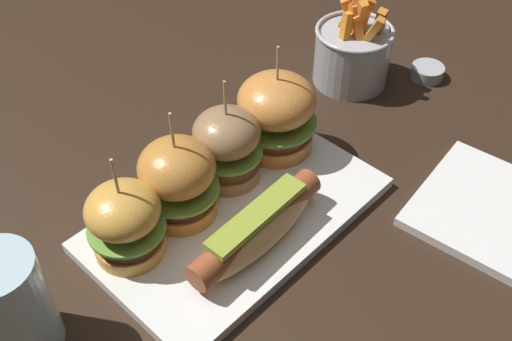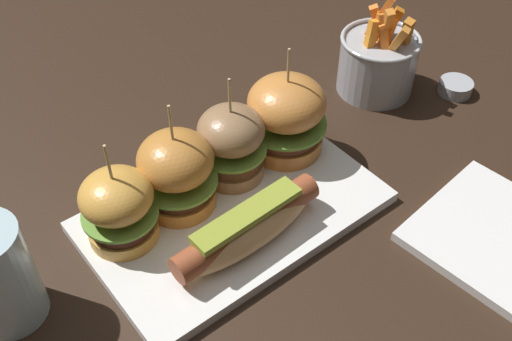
{
  "view_description": "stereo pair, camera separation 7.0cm",
  "coord_description": "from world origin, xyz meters",
  "px_view_note": "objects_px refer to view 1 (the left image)",
  "views": [
    {
      "loc": [
        -0.33,
        -0.34,
        0.54
      ],
      "look_at": [
        0.03,
        0.0,
        0.05
      ],
      "focal_mm": 42.63,
      "sensor_mm": 36.0,
      "label": 1
    },
    {
      "loc": [
        -0.28,
        -0.39,
        0.54
      ],
      "look_at": [
        0.03,
        0.0,
        0.05
      ],
      "focal_mm": 42.63,
      "sensor_mm": 36.0,
      "label": 2
    }
  ],
  "objects_px": {
    "slider_center_right": "(227,145)",
    "slider_far_left": "(125,221)",
    "slider_center_left": "(178,179)",
    "side_plate": "(494,212)",
    "platter_main": "(236,214)",
    "slider_far_right": "(276,113)",
    "sauce_ramekin": "(427,72)",
    "hot_dog": "(257,228)",
    "fries_bucket": "(353,53)",
    "water_glass": "(11,306)"
  },
  "relations": [
    {
      "from": "sauce_ramekin",
      "to": "slider_far_left",
      "type": "bearing_deg",
      "value": 174.35
    },
    {
      "from": "side_plate",
      "to": "slider_far_right",
      "type": "bearing_deg",
      "value": 110.19
    },
    {
      "from": "platter_main",
      "to": "sauce_ramekin",
      "type": "relative_size",
      "value": 6.95
    },
    {
      "from": "hot_dog",
      "to": "slider_center_right",
      "type": "bearing_deg",
      "value": 61.78
    },
    {
      "from": "slider_far_left",
      "to": "side_plate",
      "type": "xyz_separation_m",
      "value": [
        0.33,
        -0.26,
        -0.05
      ]
    },
    {
      "from": "slider_center_right",
      "to": "slider_far_left",
      "type": "bearing_deg",
      "value": -178.09
    },
    {
      "from": "slider_far_left",
      "to": "water_glass",
      "type": "height_order",
      "value": "slider_far_left"
    },
    {
      "from": "platter_main",
      "to": "fries_bucket",
      "type": "relative_size",
      "value": 2.48
    },
    {
      "from": "slider_center_left",
      "to": "side_plate",
      "type": "bearing_deg",
      "value": -45.8
    },
    {
      "from": "slider_far_left",
      "to": "slider_center_right",
      "type": "bearing_deg",
      "value": 1.91
    },
    {
      "from": "slider_far_left",
      "to": "slider_center_right",
      "type": "xyz_separation_m",
      "value": [
        0.15,
        0.01,
        0.0
      ]
    },
    {
      "from": "platter_main",
      "to": "slider_center_left",
      "type": "xyz_separation_m",
      "value": [
        -0.04,
        0.05,
        0.06
      ]
    },
    {
      "from": "fries_bucket",
      "to": "sauce_ramekin",
      "type": "bearing_deg",
      "value": -43.5
    },
    {
      "from": "slider_center_right",
      "to": "slider_far_right",
      "type": "xyz_separation_m",
      "value": [
        0.08,
        -0.0,
        0.0
      ]
    },
    {
      "from": "fries_bucket",
      "to": "side_plate",
      "type": "bearing_deg",
      "value": -109.27
    },
    {
      "from": "hot_dog",
      "to": "slider_far_left",
      "type": "relative_size",
      "value": 1.41
    },
    {
      "from": "hot_dog",
      "to": "slider_center_right",
      "type": "distance_m",
      "value": 0.11
    },
    {
      "from": "water_glass",
      "to": "side_plate",
      "type": "bearing_deg",
      "value": -28.37
    },
    {
      "from": "slider_far_right",
      "to": "side_plate",
      "type": "height_order",
      "value": "slider_far_right"
    },
    {
      "from": "hot_dog",
      "to": "fries_bucket",
      "type": "relative_size",
      "value": 1.38
    },
    {
      "from": "hot_dog",
      "to": "sauce_ramekin",
      "type": "height_order",
      "value": "hot_dog"
    },
    {
      "from": "fries_bucket",
      "to": "water_glass",
      "type": "relative_size",
      "value": 1.13
    },
    {
      "from": "hot_dog",
      "to": "slider_center_left",
      "type": "xyz_separation_m",
      "value": [
        -0.03,
        0.1,
        0.03
      ]
    },
    {
      "from": "side_plate",
      "to": "water_glass",
      "type": "bearing_deg",
      "value": 151.63
    },
    {
      "from": "hot_dog",
      "to": "fries_bucket",
      "type": "xyz_separation_m",
      "value": [
        0.33,
        0.12,
        0.01
      ]
    },
    {
      "from": "slider_far_right",
      "to": "water_glass",
      "type": "xyz_separation_m",
      "value": [
        -0.37,
        -0.01,
        -0.01
      ]
    },
    {
      "from": "platter_main",
      "to": "side_plate",
      "type": "height_order",
      "value": "platter_main"
    },
    {
      "from": "water_glass",
      "to": "slider_far_right",
      "type": "bearing_deg",
      "value": 1.25
    },
    {
      "from": "platter_main",
      "to": "side_plate",
      "type": "distance_m",
      "value": 0.3
    },
    {
      "from": "slider_far_left",
      "to": "slider_center_right",
      "type": "relative_size",
      "value": 0.95
    },
    {
      "from": "slider_far_right",
      "to": "sauce_ramekin",
      "type": "distance_m",
      "value": 0.29
    },
    {
      "from": "slider_far_left",
      "to": "slider_far_right",
      "type": "xyz_separation_m",
      "value": [
        0.24,
        0.0,
        0.01
      ]
    },
    {
      "from": "slider_far_left",
      "to": "slider_center_left",
      "type": "height_order",
      "value": "slider_center_left"
    },
    {
      "from": "slider_center_left",
      "to": "fries_bucket",
      "type": "height_order",
      "value": "slider_center_left"
    },
    {
      "from": "water_glass",
      "to": "slider_far_left",
      "type": "bearing_deg",
      "value": 2.93
    },
    {
      "from": "platter_main",
      "to": "side_plate",
      "type": "xyz_separation_m",
      "value": [
        0.21,
        -0.22,
        -0.0
      ]
    },
    {
      "from": "slider_center_right",
      "to": "sauce_ramekin",
      "type": "relative_size",
      "value": 2.89
    },
    {
      "from": "platter_main",
      "to": "water_glass",
      "type": "height_order",
      "value": "water_glass"
    },
    {
      "from": "platter_main",
      "to": "water_glass",
      "type": "relative_size",
      "value": 2.79
    },
    {
      "from": "platter_main",
      "to": "hot_dog",
      "type": "distance_m",
      "value": 0.06
    },
    {
      "from": "platter_main",
      "to": "sauce_ramekin",
      "type": "xyz_separation_m",
      "value": [
        0.4,
        -0.01,
        0.0
      ]
    },
    {
      "from": "slider_center_left",
      "to": "water_glass",
      "type": "xyz_separation_m",
      "value": [
        -0.21,
        -0.01,
        -0.0
      ]
    },
    {
      "from": "platter_main",
      "to": "sauce_ramekin",
      "type": "bearing_deg",
      "value": -1.24
    },
    {
      "from": "slider_far_right",
      "to": "fries_bucket",
      "type": "xyz_separation_m",
      "value": [
        0.2,
        0.03,
        -0.02
      ]
    },
    {
      "from": "fries_bucket",
      "to": "platter_main",
      "type": "bearing_deg",
      "value": -167.01
    },
    {
      "from": "slider_center_left",
      "to": "slider_far_right",
      "type": "distance_m",
      "value": 0.16
    },
    {
      "from": "fries_bucket",
      "to": "water_glass",
      "type": "bearing_deg",
      "value": -176.32
    },
    {
      "from": "platter_main",
      "to": "slider_far_left",
      "type": "xyz_separation_m",
      "value": [
        -0.12,
        0.04,
        0.05
      ]
    },
    {
      "from": "fries_bucket",
      "to": "side_plate",
      "type": "distance_m",
      "value": 0.31
    },
    {
      "from": "hot_dog",
      "to": "side_plate",
      "type": "height_order",
      "value": "hot_dog"
    }
  ]
}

